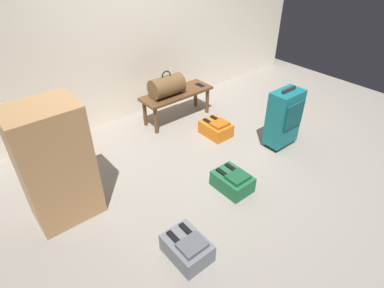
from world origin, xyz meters
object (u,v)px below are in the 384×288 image
object	(u,v)px
backpack_grey	(187,248)
backpack_green	(233,181)
side_cabinet	(55,165)
duffel_bag_brown	(167,86)
backpack_orange	(216,128)
suitcase_upright_teal	(284,117)
cell_phone	(200,85)
bench	(177,96)

from	to	relation	value
backpack_grey	backpack_green	world-z (taller)	same
backpack_grey	side_cabinet	xyz separation A→B (m)	(-0.55, 1.09, 0.46)
duffel_bag_brown	backpack_grey	xyz separation A→B (m)	(-1.15, -1.84, -0.44)
backpack_orange	suitcase_upright_teal	bearing A→B (deg)	-56.15
cell_phone	bench	bearing A→B (deg)	175.71
duffel_bag_brown	suitcase_upright_teal	distance (m)	1.51
bench	duffel_bag_brown	bearing A→B (deg)	180.00
backpack_grey	bench	bearing A→B (deg)	54.69
bench	backpack_orange	world-z (taller)	bench
duffel_bag_brown	backpack_orange	xyz separation A→B (m)	(0.28, -0.65, -0.44)
duffel_bag_brown	backpack_grey	world-z (taller)	duffel_bag_brown
cell_phone	backpack_orange	xyz separation A→B (m)	(-0.26, -0.63, -0.31)
duffel_bag_brown	backpack_green	size ratio (longest dim) A/B	1.16
cell_phone	suitcase_upright_teal	bearing A→B (deg)	-81.84
duffel_bag_brown	suitcase_upright_teal	xyz separation A→B (m)	(0.73, -1.32, -0.15)
backpack_grey	backpack_orange	xyz separation A→B (m)	(1.43, 1.19, 0.00)
backpack_orange	side_cabinet	bearing A→B (deg)	-177.22
duffel_bag_brown	backpack_green	world-z (taller)	duffel_bag_brown
bench	cell_phone	xyz separation A→B (m)	(0.38, -0.03, 0.07)
duffel_bag_brown	cell_phone	distance (m)	0.56
bench	duffel_bag_brown	distance (m)	0.25
duffel_bag_brown	backpack_green	xyz separation A→B (m)	(-0.29, -1.51, -0.44)
backpack_orange	backpack_green	size ratio (longest dim) A/B	1.00
suitcase_upright_teal	side_cabinet	size ratio (longest dim) A/B	0.68
bench	backpack_orange	bearing A→B (deg)	-79.26
cell_phone	suitcase_upright_teal	distance (m)	1.30
cell_phone	backpack_grey	world-z (taller)	cell_phone
backpack_orange	bench	bearing A→B (deg)	100.74
bench	cell_phone	bearing A→B (deg)	-4.29
bench	backpack_grey	size ratio (longest dim) A/B	2.63
bench	side_cabinet	size ratio (longest dim) A/B	0.91
backpack_grey	side_cabinet	distance (m)	1.30
bench	backpack_grey	distance (m)	2.27
bench	suitcase_upright_teal	distance (m)	1.44
backpack_orange	cell_phone	bearing A→B (deg)	67.36
suitcase_upright_teal	backpack_orange	world-z (taller)	suitcase_upright_teal
bench	backpack_orange	distance (m)	0.71
bench	backpack_grey	world-z (taller)	bench
backpack_orange	side_cabinet	xyz separation A→B (m)	(-1.98, -0.10, 0.46)
cell_phone	side_cabinet	xyz separation A→B (m)	(-2.24, -0.72, 0.14)
bench	cell_phone	size ratio (longest dim) A/B	6.94
bench	backpack_green	world-z (taller)	bench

